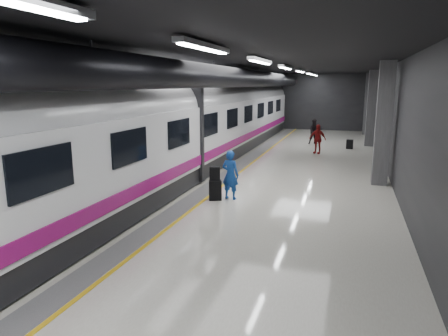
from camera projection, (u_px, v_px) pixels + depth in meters
The scene contains 9 objects.
ground at pixel (248, 187), 14.48m from camera, with size 40.00×40.00×0.00m, color silver.
platform_hall at pixel (248, 88), 14.73m from camera, with size 10.02×40.02×4.51m.
train at pixel (165, 128), 15.02m from camera, with size 3.05×38.00×4.05m.
traveler_main at pixel (230, 175), 12.90m from camera, with size 0.58×0.38×1.60m, color blue.
suitcase_main at pixel (215, 190), 12.85m from camera, with size 0.40×0.25×0.65m, color black.
shoulder_bag at pixel (215, 174), 12.75m from camera, with size 0.33×0.18×0.44m, color black.
traveler_far_a at pixel (315, 132), 24.80m from camera, with size 0.76×0.59×1.56m, color black.
traveler_far_b at pixel (318, 139), 21.49m from camera, with size 0.92×0.38×1.57m, color maroon.
suitcase_far at pixel (350, 144), 23.10m from camera, with size 0.37×0.24×0.54m, color black.
Camera 1 is at (3.42, -13.63, 3.67)m, focal length 32.00 mm.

